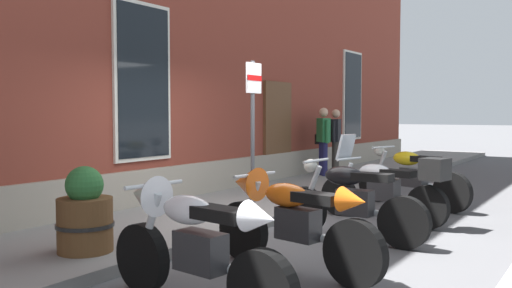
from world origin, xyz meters
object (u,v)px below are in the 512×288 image
motorcycle_silver_touring (388,187)px  pedestrian_striped_shirt (323,138)px  motorcycle_yellow_naked (410,178)px  motorcycle_white_sport (190,238)px  motorcycle_black_naked (350,202)px  motorcycle_orange_sport (288,216)px  pedestrian_dark_jacket (336,138)px  barrel_planter (85,215)px  parking_sign (253,115)px

motorcycle_silver_touring → pedestrian_striped_shirt: (3.91, 3.00, 0.49)m
motorcycle_silver_touring → motorcycle_yellow_naked: bearing=6.1°
motorcycle_silver_touring → motorcycle_white_sport: bearing=177.9°
motorcycle_black_naked → motorcycle_yellow_naked: size_ratio=0.94×
motorcycle_orange_sport → motorcycle_silver_touring: size_ratio=1.00×
motorcycle_black_naked → pedestrian_striped_shirt: 6.08m
motorcycle_silver_touring → pedestrian_dark_jacket: (4.61, 3.00, 0.46)m
barrel_planter → motorcycle_orange_sport: bearing=-63.8°
motorcycle_black_naked → parking_sign: parking_sign is taller
pedestrian_striped_shirt → pedestrian_dark_jacket: 0.69m
motorcycle_yellow_naked → pedestrian_dark_jacket: pedestrian_dark_jacket is taller
motorcycle_yellow_naked → barrel_planter: (-5.40, 1.78, 0.02)m
motorcycle_white_sport → motorcycle_black_naked: size_ratio=1.01×
barrel_planter → pedestrian_striped_shirt: bearing=7.7°
pedestrian_striped_shirt → motorcycle_black_naked: bearing=-150.4°
motorcycle_white_sport → motorcycle_yellow_naked: motorcycle_white_sport is taller
motorcycle_white_sport → motorcycle_orange_sport: motorcycle_white_sport is taller
pedestrian_dark_jacket → barrel_planter: pedestrian_dark_jacket is taller
motorcycle_silver_touring → parking_sign: parking_sign is taller
motorcycle_white_sport → motorcycle_orange_sport: size_ratio=0.98×
motorcycle_silver_touring → pedestrian_dark_jacket: pedestrian_dark_jacket is taller
motorcycle_silver_touring → motorcycle_yellow_naked: motorcycle_silver_touring is taller
motorcycle_yellow_naked → barrel_planter: bearing=161.8°
motorcycle_white_sport → pedestrian_striped_shirt: 8.64m
motorcycle_silver_touring → motorcycle_yellow_naked: 1.57m
parking_sign → motorcycle_white_sport: bearing=-154.6°
pedestrian_dark_jacket → barrel_planter: size_ratio=1.71×
parking_sign → motorcycle_yellow_naked: bearing=-30.4°
pedestrian_dark_jacket → parking_sign: 5.82m
motorcycle_white_sport → motorcycle_black_naked: bearing=-3.0°
motorcycle_orange_sport → pedestrian_striped_shirt: size_ratio=1.29×
motorcycle_orange_sport → parking_sign: (1.87, 1.68, 1.02)m
motorcycle_white_sport → pedestrian_striped_shirt: (8.15, 2.84, 0.44)m
motorcycle_black_naked → pedestrian_dark_jacket: bearing=26.7°
parking_sign → motorcycle_black_naked: bearing=-100.9°
motorcycle_orange_sport → pedestrian_striped_shirt: (6.81, 2.99, 0.46)m
parking_sign → barrel_planter: 3.03m
motorcycle_yellow_naked → barrel_planter: 5.69m
motorcycle_white_sport → motorcycle_orange_sport: 1.35m
pedestrian_striped_shirt → barrel_planter: pedestrian_striped_shirt is taller
motorcycle_white_sport → pedestrian_dark_jacket: size_ratio=1.29×
motorcycle_orange_sport → parking_sign: bearing=41.9°
motorcycle_black_naked → barrel_planter: barrel_planter is taller
motorcycle_white_sport → pedestrian_dark_jacket: (8.84, 2.84, 0.42)m
motorcycle_white_sport → barrel_planter: (0.39, 1.79, -0.06)m
motorcycle_white_sport → motorcycle_yellow_naked: size_ratio=0.95×
motorcycle_yellow_naked → barrel_planter: size_ratio=2.33×
motorcycle_orange_sport → motorcycle_yellow_naked: size_ratio=0.97×
pedestrian_dark_jacket → motorcycle_black_naked: bearing=-153.3°
motorcycle_orange_sport → parking_sign: 2.71m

